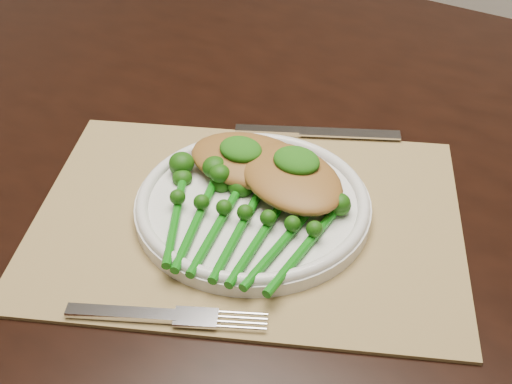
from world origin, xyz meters
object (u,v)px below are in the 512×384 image
Objects in this scene: placemat at (248,219)px; broccolini_bundle at (238,233)px; chicken_fillet_left at (250,160)px; dinner_plate at (253,204)px; dining_table at (266,330)px.

placemat is 0.05m from broccolini_bundle.
chicken_fillet_left is 0.11m from broccolini_bundle.
placemat is 1.79× the size of dinner_plate.
broccolini_bundle is (0.02, -0.05, 0.01)m from dinner_plate.
chicken_fillet_left is (-0.04, 0.05, 0.03)m from placemat.
placemat is 3.23× the size of chicken_fillet_left.
placemat is 0.02m from dinner_plate.
placemat is at bearing -66.61° from dining_table.
broccolini_bundle is at bearing -67.06° from dinner_plate.
dining_table is at bearing 121.34° from dinner_plate.
chicken_fillet_left is (-0.03, 0.04, 0.02)m from dinner_plate.
broccolini_bundle is at bearing -71.08° from chicken_fillet_left.
chicken_fillet_left is at bearing 95.23° from placemat.
placemat is at bearing -85.07° from dinner_plate.
placemat is at bearing -67.16° from chicken_fillet_left.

